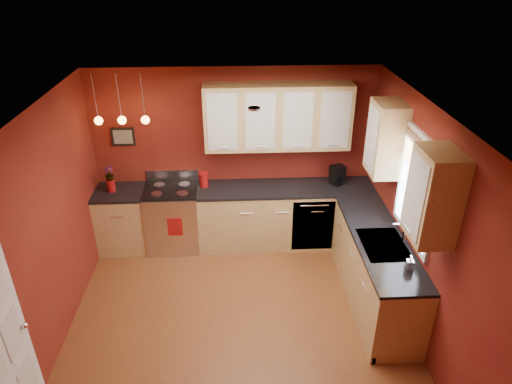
{
  "coord_description": "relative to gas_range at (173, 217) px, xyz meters",
  "views": [
    {
      "loc": [
        -0.01,
        -3.99,
        3.95
      ],
      "look_at": [
        0.25,
        1.0,
        1.29
      ],
      "focal_mm": 32.0,
      "sensor_mm": 36.0,
      "label": 1
    }
  ],
  "objects": [
    {
      "name": "floor",
      "position": [
        0.92,
        -1.8,
        -0.48
      ],
      "size": [
        4.2,
        4.2,
        0.0
      ],
      "primitive_type": "plane",
      "color": "brown",
      "rests_on": "ground"
    },
    {
      "name": "ceiling",
      "position": [
        0.92,
        -1.8,
        2.12
      ],
      "size": [
        4.0,
        4.2,
        0.02
      ],
      "primitive_type": "cube",
      "color": "white",
      "rests_on": "wall_back"
    },
    {
      "name": "wall_back",
      "position": [
        0.92,
        0.3,
        0.82
      ],
      "size": [
        4.0,
        0.02,
        2.6
      ],
      "primitive_type": "cube",
      "color": "maroon",
      "rests_on": "floor"
    },
    {
      "name": "wall_left",
      "position": [
        -1.08,
        -1.8,
        0.82
      ],
      "size": [
        0.02,
        4.2,
        2.6
      ],
      "primitive_type": "cube",
      "color": "maroon",
      "rests_on": "floor"
    },
    {
      "name": "wall_right",
      "position": [
        2.92,
        -1.8,
        0.82
      ],
      "size": [
        0.02,
        4.2,
        2.6
      ],
      "primitive_type": "cube",
      "color": "maroon",
      "rests_on": "floor"
    },
    {
      "name": "base_cabinets_back_left",
      "position": [
        -0.73,
        -0.0,
        -0.03
      ],
      "size": [
        0.7,
        0.6,
        0.9
      ],
      "primitive_type": "cube",
      "color": "#D5B572",
      "rests_on": "floor"
    },
    {
      "name": "base_cabinets_back_right",
      "position": [
        1.65,
        -0.0,
        -0.03
      ],
      "size": [
        2.54,
        0.6,
        0.9
      ],
      "primitive_type": "cube",
      "color": "#D5B572",
      "rests_on": "floor"
    },
    {
      "name": "base_cabinets_right",
      "position": [
        2.62,
        -1.35,
        -0.03
      ],
      "size": [
        0.6,
        2.1,
        0.9
      ],
      "primitive_type": "cube",
      "color": "#D5B572",
      "rests_on": "floor"
    },
    {
      "name": "counter_back_left",
      "position": [
        -0.73,
        -0.0,
        0.44
      ],
      "size": [
        0.7,
        0.62,
        0.04
      ],
      "primitive_type": "cube",
      "color": "black",
      "rests_on": "base_cabinets_back_left"
    },
    {
      "name": "counter_back_right",
      "position": [
        1.65,
        -0.0,
        0.44
      ],
      "size": [
        2.54,
        0.62,
        0.04
      ],
      "primitive_type": "cube",
      "color": "black",
      "rests_on": "base_cabinets_back_right"
    },
    {
      "name": "counter_right",
      "position": [
        2.62,
        -1.35,
        0.44
      ],
      "size": [
        0.62,
        2.1,
        0.04
      ],
      "primitive_type": "cube",
      "color": "black",
      "rests_on": "base_cabinets_right"
    },
    {
      "name": "gas_range",
      "position": [
        0.0,
        0.0,
        0.0
      ],
      "size": [
        0.76,
        0.64,
        1.11
      ],
      "color": "silver",
      "rests_on": "floor"
    },
    {
      "name": "dishwasher_front",
      "position": [
        2.02,
        -0.29,
        -0.03
      ],
      "size": [
        0.6,
        0.02,
        0.8
      ],
      "primitive_type": "cube",
      "color": "silver",
      "rests_on": "base_cabinets_back_right"
    },
    {
      "name": "sink",
      "position": [
        2.62,
        -1.5,
        0.43
      ],
      "size": [
        0.5,
        0.7,
        0.33
      ],
      "color": "gray",
      "rests_on": "counter_right"
    },
    {
      "name": "window",
      "position": [
        2.89,
        -1.5,
        1.21
      ],
      "size": [
        0.06,
        1.02,
        1.22
      ],
      "color": "white",
      "rests_on": "wall_right"
    },
    {
      "name": "door_left_wall",
      "position": [
        -1.05,
        -3.0,
        0.54
      ],
      "size": [
        0.12,
        0.82,
        2.05
      ],
      "color": "white",
      "rests_on": "floor"
    },
    {
      "name": "upper_cabinets_back",
      "position": [
        1.52,
        0.12,
        1.47
      ],
      "size": [
        2.0,
        0.35,
        0.9
      ],
      "primitive_type": "cube",
      "color": "#D5B572",
      "rests_on": "wall_back"
    },
    {
      "name": "upper_cabinets_right",
      "position": [
        2.75,
        -1.48,
        1.47
      ],
      "size": [
        0.35,
        1.95,
        0.9
      ],
      "primitive_type": "cube",
      "color": "#D5B572",
      "rests_on": "wall_right"
    },
    {
      "name": "wall_picture",
      "position": [
        -0.63,
        0.28,
        1.17
      ],
      "size": [
        0.32,
        0.03,
        0.26
      ],
      "primitive_type": "cube",
      "color": "black",
      "rests_on": "wall_back"
    },
    {
      "name": "pendant_lights",
      "position": [
        -0.53,
        -0.05,
        1.53
      ],
      "size": [
        0.71,
        0.11,
        0.66
      ],
      "color": "gray",
      "rests_on": "ceiling"
    },
    {
      "name": "red_canister",
      "position": [
        0.47,
        0.09,
        0.56
      ],
      "size": [
        0.14,
        0.14,
        0.21
      ],
      "color": "maroon",
      "rests_on": "counter_back_right"
    },
    {
      "name": "red_vase",
      "position": [
        -0.82,
        -0.0,
        0.55
      ],
      "size": [
        0.11,
        0.11,
        0.18
      ],
      "primitive_type": "cylinder",
      "color": "maroon",
      "rests_on": "counter_back_left"
    },
    {
      "name": "flowers",
      "position": [
        -0.82,
        -0.0,
        0.73
      ],
      "size": [
        0.13,
        0.13,
        0.21
      ],
      "primitive_type": "imported",
      "rotation": [
        0.0,
        0.0,
        0.11
      ],
      "color": "maroon",
      "rests_on": "red_vase"
    },
    {
      "name": "coffee_maker",
      "position": [
        2.4,
        0.06,
        0.59
      ],
      "size": [
        0.24,
        0.24,
        0.28
      ],
      "rotation": [
        0.0,
        0.0,
        0.36
      ],
      "color": "black",
      "rests_on": "counter_back_right"
    },
    {
      "name": "soap_pump",
      "position": [
        2.75,
        -1.98,
        0.55
      ],
      "size": [
        0.09,
        0.09,
        0.18
      ],
      "primitive_type": "imported",
      "rotation": [
        0.0,
        0.0,
        -0.1
      ],
      "color": "white",
      "rests_on": "counter_right"
    },
    {
      "name": "dish_towel",
      "position": [
        0.06,
        -0.33,
        0.04
      ],
      "size": [
        0.21,
        0.01,
        0.28
      ],
      "primitive_type": "cube",
      "color": "maroon",
      "rests_on": "gas_range"
    }
  ]
}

